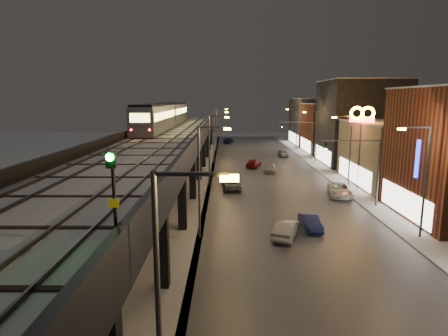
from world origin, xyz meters
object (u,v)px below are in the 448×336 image
object	(u,v)px
car_onc_silver	(310,223)
car_onc_white	(270,168)
subway_train	(166,115)
rail_signal	(112,178)
car_mid_silver	(232,184)
car_mid_dark	(254,163)
car_onc_red	(283,154)
car_far_white	(228,141)
car_onc_dark	(340,190)
car_near_white	(286,230)

from	to	relation	value
car_onc_silver	car_onc_white	xyz separation A→B (m)	(-0.47, 25.57, -0.01)
subway_train	rail_signal	world-z (taller)	subway_train
car_mid_silver	car_mid_dark	bearing A→B (deg)	-108.04
car_mid_dark	car_onc_red	distance (m)	12.78
car_far_white	car_onc_red	world-z (taller)	car_far_white
car_far_white	car_onc_dark	xyz separation A→B (m)	(12.49, -51.98, -0.00)
subway_train	rail_signal	bearing A→B (deg)	-82.80
car_onc_dark	car_near_white	bearing A→B (deg)	-112.22
car_far_white	car_mid_dark	bearing A→B (deg)	112.07
car_mid_dark	car_onc_dark	xyz separation A→B (m)	(8.52, -18.57, 0.08)
car_mid_silver	car_onc_dark	world-z (taller)	car_onc_dark
car_mid_dark	car_near_white	bearing A→B (deg)	107.87
car_far_white	car_onc_red	size ratio (longest dim) A/B	1.07
car_mid_silver	car_mid_dark	size ratio (longest dim) A/B	1.08
subway_train	car_onc_dark	xyz separation A→B (m)	(22.93, -20.27, -7.76)
rail_signal	car_mid_silver	world-z (taller)	rail_signal
car_onc_red	car_mid_dark	bearing A→B (deg)	-124.17
car_onc_dark	subway_train	bearing A→B (deg)	148.49
subway_train	car_far_white	xyz separation A→B (m)	(10.45, 31.71, -7.75)
subway_train	car_mid_dark	xyz separation A→B (m)	(14.41, -1.70, -7.83)
rail_signal	car_onc_dark	distance (m)	35.49
car_mid_silver	car_far_white	xyz separation A→B (m)	(-0.15, 48.50, 0.06)
car_near_white	car_mid_dark	distance (m)	31.58
car_onc_silver	car_far_white	bearing A→B (deg)	92.58
car_onc_white	car_onc_silver	bearing A→B (deg)	-80.92
car_mid_dark	car_far_white	size ratio (longest dim) A/B	1.05
rail_signal	car_near_white	world-z (taller)	rail_signal
rail_signal	car_onc_white	distance (m)	46.64
car_onc_dark	car_onc_white	distance (m)	15.72
rail_signal	car_far_white	world-z (taller)	rail_signal
subway_train	car_onc_white	world-z (taller)	subway_train
car_mid_silver	rail_signal	bearing A→B (deg)	79.06
car_onc_dark	rail_signal	bearing A→B (deg)	-108.58
car_far_white	car_onc_silver	xyz separation A→B (m)	(6.64, -63.16, -0.11)
car_onc_silver	car_onc_dark	bearing A→B (deg)	58.96
car_onc_silver	car_onc_dark	world-z (taller)	car_onc_dark
car_near_white	car_far_white	bearing A→B (deg)	-66.43
car_mid_silver	car_mid_dark	world-z (taller)	car_mid_silver
rail_signal	car_onc_white	size ratio (longest dim) A/B	0.68
car_onc_silver	rail_signal	bearing A→B (deg)	-122.50
car_onc_red	subway_train	bearing A→B (deg)	-159.71
subway_train	car_onc_silver	size ratio (longest dim) A/B	10.03
subway_train	car_near_white	bearing A→B (deg)	-66.11
rail_signal	car_near_white	distance (m)	20.84
subway_train	car_mid_dark	size ratio (longest dim) A/B	8.43
car_mid_silver	car_onc_silver	bearing A→B (deg)	110.00
car_near_white	car_mid_silver	size ratio (longest dim) A/B	0.90
rail_signal	car_mid_dark	bearing A→B (deg)	80.71
car_near_white	car_onc_silver	world-z (taller)	car_near_white
car_near_white	car_onc_red	world-z (taller)	car_near_white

